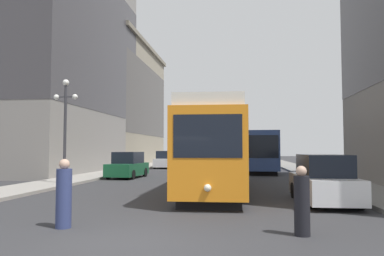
{
  "coord_description": "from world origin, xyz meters",
  "views": [
    {
      "loc": [
        2.32,
        -8.07,
        2.03
      ],
      "look_at": [
        0.35,
        7.61,
        2.92
      ],
      "focal_mm": 34.89,
      "sensor_mm": 36.0,
      "label": 1
    }
  ],
  "objects_px": {
    "parked_car_left_near": "(128,166)",
    "pedestrian_crossing_far": "(302,203)",
    "pedestrian_crossing_near": "(64,196)",
    "lamp_post_left_near": "(65,115)",
    "transit_bus": "(261,150)",
    "parked_car_right_far": "(323,181)",
    "streetcar": "(215,148)",
    "parked_car_left_mid": "(165,160)"
  },
  "relations": [
    {
      "from": "transit_bus",
      "to": "pedestrian_crossing_near",
      "type": "bearing_deg",
      "value": -102.53
    },
    {
      "from": "transit_bus",
      "to": "pedestrian_crossing_near",
      "type": "xyz_separation_m",
      "value": [
        -6.47,
        -25.15,
        -1.12
      ]
    },
    {
      "from": "transit_bus",
      "to": "parked_car_right_far",
      "type": "height_order",
      "value": "transit_bus"
    },
    {
      "from": "pedestrian_crossing_near",
      "to": "pedestrian_crossing_far",
      "type": "xyz_separation_m",
      "value": [
        5.96,
        -0.12,
        -0.06
      ]
    },
    {
      "from": "parked_car_right_far",
      "to": "pedestrian_crossing_far",
      "type": "xyz_separation_m",
      "value": [
        -1.68,
        -5.45,
        -0.08
      ]
    },
    {
      "from": "parked_car_left_mid",
      "to": "parked_car_right_far",
      "type": "relative_size",
      "value": 0.99
    },
    {
      "from": "streetcar",
      "to": "pedestrian_crossing_far",
      "type": "relative_size",
      "value": 8.2
    },
    {
      "from": "parked_car_right_far",
      "to": "lamp_post_left_near",
      "type": "bearing_deg",
      "value": -23.66
    },
    {
      "from": "transit_bus",
      "to": "pedestrian_crossing_near",
      "type": "distance_m",
      "value": 26.0
    },
    {
      "from": "transit_bus",
      "to": "pedestrian_crossing_far",
      "type": "distance_m",
      "value": 25.31
    },
    {
      "from": "pedestrian_crossing_near",
      "to": "lamp_post_left_near",
      "type": "relative_size",
      "value": 0.31
    },
    {
      "from": "parked_car_right_far",
      "to": "pedestrian_crossing_near",
      "type": "xyz_separation_m",
      "value": [
        -7.63,
        -5.33,
        -0.02
      ]
    },
    {
      "from": "parked_car_left_mid",
      "to": "pedestrian_crossing_far",
      "type": "relative_size",
      "value": 2.82
    },
    {
      "from": "streetcar",
      "to": "pedestrian_crossing_far",
      "type": "distance_m",
      "value": 9.81
    },
    {
      "from": "parked_car_left_near",
      "to": "pedestrian_crossing_near",
      "type": "distance_m",
      "value": 16.68
    },
    {
      "from": "parked_car_right_far",
      "to": "pedestrian_crossing_near",
      "type": "relative_size",
      "value": 2.63
    },
    {
      "from": "parked_car_right_far",
      "to": "pedestrian_crossing_near",
      "type": "height_order",
      "value": "parked_car_right_far"
    },
    {
      "from": "streetcar",
      "to": "lamp_post_left_near",
      "type": "bearing_deg",
      "value": 169.44
    },
    {
      "from": "pedestrian_crossing_far",
      "to": "streetcar",
      "type": "bearing_deg",
      "value": 87.03
    },
    {
      "from": "parked_car_left_mid",
      "to": "pedestrian_crossing_near",
      "type": "distance_m",
      "value": 29.98
    },
    {
      "from": "parked_car_left_near",
      "to": "lamp_post_left_near",
      "type": "distance_m",
      "value": 6.81
    },
    {
      "from": "streetcar",
      "to": "pedestrian_crossing_far",
      "type": "xyz_separation_m",
      "value": [
        2.62,
        -9.36,
        -1.34
      ]
    },
    {
      "from": "streetcar",
      "to": "transit_bus",
      "type": "relative_size",
      "value": 1.08
    },
    {
      "from": "transit_bus",
      "to": "parked_car_left_near",
      "type": "distance_m",
      "value": 13.18
    },
    {
      "from": "parked_car_right_far",
      "to": "pedestrian_crossing_far",
      "type": "relative_size",
      "value": 2.85
    },
    {
      "from": "parked_car_left_mid",
      "to": "parked_car_left_near",
      "type": "bearing_deg",
      "value": -92.15
    },
    {
      "from": "transit_bus",
      "to": "parked_car_left_mid",
      "type": "xyz_separation_m",
      "value": [
        -9.75,
        4.64,
        -1.1
      ]
    },
    {
      "from": "transit_bus",
      "to": "parked_car_left_near",
      "type": "bearing_deg",
      "value": -136.05
    },
    {
      "from": "pedestrian_crossing_far",
      "to": "lamp_post_left_near",
      "type": "bearing_deg",
      "value": 117.47
    },
    {
      "from": "streetcar",
      "to": "parked_car_left_near",
      "type": "bearing_deg",
      "value": 131.44
    },
    {
      "from": "pedestrian_crossing_near",
      "to": "pedestrian_crossing_far",
      "type": "height_order",
      "value": "pedestrian_crossing_near"
    },
    {
      "from": "parked_car_right_far",
      "to": "transit_bus",
      "type": "bearing_deg",
      "value": -87.93
    },
    {
      "from": "parked_car_left_near",
      "to": "pedestrian_crossing_near",
      "type": "xyz_separation_m",
      "value": [
        3.28,
        -16.36,
        -0.02
      ]
    },
    {
      "from": "pedestrian_crossing_far",
      "to": "lamp_post_left_near",
      "type": "xyz_separation_m",
      "value": [
        -11.13,
        10.73,
        3.18
      ]
    },
    {
      "from": "lamp_post_left_near",
      "to": "parked_car_left_mid",
      "type": "bearing_deg",
      "value": 84.35
    },
    {
      "from": "parked_car_left_near",
      "to": "pedestrian_crossing_far",
      "type": "height_order",
      "value": "parked_car_left_near"
    },
    {
      "from": "transit_bus",
      "to": "parked_car_left_mid",
      "type": "bearing_deg",
      "value": 156.44
    },
    {
      "from": "pedestrian_crossing_near",
      "to": "lamp_post_left_near",
      "type": "height_order",
      "value": "lamp_post_left_near"
    },
    {
      "from": "transit_bus",
      "to": "pedestrian_crossing_far",
      "type": "height_order",
      "value": "transit_bus"
    },
    {
      "from": "parked_car_left_mid",
      "to": "pedestrian_crossing_far",
      "type": "xyz_separation_m",
      "value": [
        9.23,
        -29.92,
        -0.08
      ]
    },
    {
      "from": "parked_car_left_near",
      "to": "parked_car_right_far",
      "type": "height_order",
      "value": "same"
    },
    {
      "from": "streetcar",
      "to": "parked_car_left_mid",
      "type": "distance_m",
      "value": 21.63
    }
  ]
}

